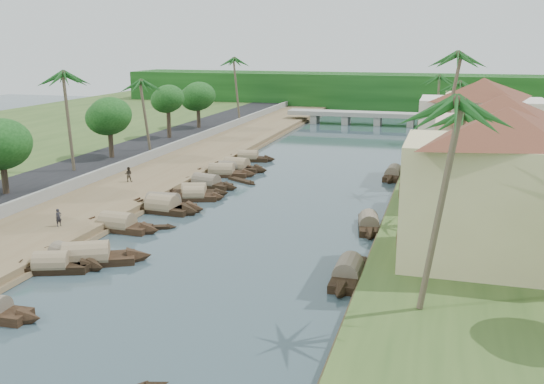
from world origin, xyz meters
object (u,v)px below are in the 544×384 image
(sampan_1, at_px, (52,266))
(person_near, at_px, (59,218))
(building_near, at_px, (500,186))
(bridge, at_px, (362,115))

(sampan_1, relative_size, person_near, 4.75)
(sampan_1, bearing_deg, person_near, 101.17)
(building_near, bearing_deg, person_near, 179.89)
(person_near, bearing_deg, building_near, -64.62)
(sampan_1, height_order, person_near, person_near)
(bridge, bearing_deg, building_near, -75.61)
(bridge, distance_m, sampan_1, 81.53)
(sampan_1, bearing_deg, bridge, 62.84)
(building_near, distance_m, sampan_1, 30.24)
(building_near, distance_m, person_near, 33.44)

